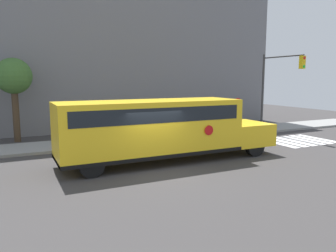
{
  "coord_description": "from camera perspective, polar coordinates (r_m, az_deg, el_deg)",
  "views": [
    {
      "loc": [
        -5.42,
        -12.54,
        3.84
      ],
      "look_at": [
        1.45,
        1.54,
        1.58
      ],
      "focal_mm": 35.0,
      "sensor_mm": 36.0,
      "label": 1
    }
  ],
  "objects": [
    {
      "name": "ground_plane",
      "position": [
        14.19,
        -2.56,
        -7.5
      ],
      "size": [
        60.0,
        60.0,
        0.0
      ],
      "primitive_type": "plane",
      "color": "#3A3838"
    },
    {
      "name": "stop_sign",
      "position": [
        22.76,
        11.98,
        2.68
      ],
      "size": [
        0.77,
        0.1,
        2.55
      ],
      "color": "#38383A",
      "rests_on": "ground"
    },
    {
      "name": "traffic_light",
      "position": [
        23.8,
        18.14,
        7.47
      ],
      "size": [
        0.28,
        3.65,
        5.56
      ],
      "color": "#38383A",
      "rests_on": "ground"
    },
    {
      "name": "building_backdrop",
      "position": [
        26.29,
        -14.42,
        14.74
      ],
      "size": [
        32.0,
        4.0,
        13.89
      ],
      "color": "slate",
      "rests_on": "ground"
    },
    {
      "name": "school_bus",
      "position": [
        15.09,
        -1.4,
        -0.15
      ],
      "size": [
        10.6,
        2.57,
        2.87
      ],
      "color": "yellow",
      "rests_on": "ground"
    },
    {
      "name": "sidewalk_strip",
      "position": [
        20.15,
        -9.96,
        -2.69
      ],
      "size": [
        44.0,
        3.0,
        0.15
      ],
      "color": "gray",
      "rests_on": "ground"
    },
    {
      "name": "tree_near_sidewalk",
      "position": [
        21.89,
        -25.31,
        7.59
      ],
      "size": [
        2.15,
        2.15,
        5.09
      ],
      "color": "#423323",
      "rests_on": "ground"
    },
    {
      "name": "crosswalk_stripes",
      "position": [
        22.09,
        21.71,
        -2.38
      ],
      "size": [
        4.0,
        3.2,
        0.01
      ],
      "color": "white",
      "rests_on": "ground"
    }
  ]
}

